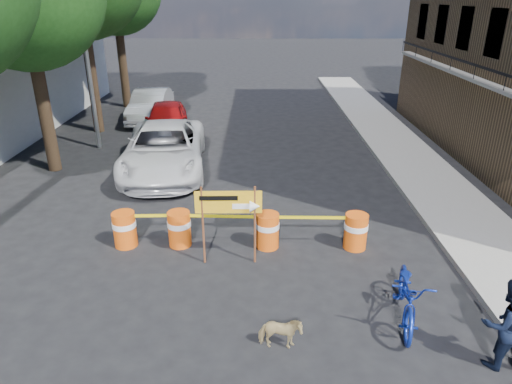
{
  "coord_description": "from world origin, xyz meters",
  "views": [
    {
      "loc": [
        0.43,
        -8.35,
        5.78
      ],
      "look_at": [
        0.42,
        1.97,
        1.3
      ],
      "focal_mm": 32.0,
      "sensor_mm": 36.0,
      "label": 1
    }
  ],
  "objects_px": {
    "barrel_mid_right": "(268,230)",
    "detour_sign": "(237,208)",
    "barrel_far_left": "(125,229)",
    "sedan_red": "(167,119)",
    "pedestrian": "(506,324)",
    "bicycle": "(411,272)",
    "sedan_silver": "(151,105)",
    "barrel_mid_left": "(179,228)",
    "dog": "(280,333)",
    "barrel_far_right": "(356,231)",
    "suv_white": "(164,149)"
  },
  "relations": [
    {
      "from": "barrel_mid_right",
      "to": "detour_sign",
      "type": "bearing_deg",
      "value": -133.95
    },
    {
      "from": "barrel_far_left",
      "to": "sedan_red",
      "type": "relative_size",
      "value": 0.21
    },
    {
      "from": "pedestrian",
      "to": "bicycle",
      "type": "distance_m",
      "value": 1.7
    },
    {
      "from": "detour_sign",
      "to": "bicycle",
      "type": "xyz_separation_m",
      "value": [
        3.29,
        -2.02,
        -0.35
      ]
    },
    {
      "from": "sedan_red",
      "to": "sedan_silver",
      "type": "xyz_separation_m",
      "value": [
        -1.27,
        2.7,
        0.01
      ]
    },
    {
      "from": "barrel_mid_right",
      "to": "barrel_far_left",
      "type": "bearing_deg",
      "value": 179.01
    },
    {
      "from": "barrel_mid_left",
      "to": "bicycle",
      "type": "distance_m",
      "value": 5.59
    },
    {
      "from": "barrel_far_left",
      "to": "sedan_silver",
      "type": "xyz_separation_m",
      "value": [
        -1.97,
        12.4,
        0.28
      ]
    },
    {
      "from": "barrel_mid_left",
      "to": "dog",
      "type": "height_order",
      "value": "barrel_mid_left"
    },
    {
      "from": "detour_sign",
      "to": "sedan_silver",
      "type": "xyz_separation_m",
      "value": [
        -4.8,
        13.19,
        -0.66
      ]
    },
    {
      "from": "barrel_far_right",
      "to": "sedan_silver",
      "type": "bearing_deg",
      "value": 121.5
    },
    {
      "from": "barrel_mid_left",
      "to": "pedestrian",
      "type": "height_order",
      "value": "pedestrian"
    },
    {
      "from": "detour_sign",
      "to": "sedan_red",
      "type": "bearing_deg",
      "value": 107.83
    },
    {
      "from": "barrel_mid_left",
      "to": "dog",
      "type": "bearing_deg",
      "value": -57.53
    },
    {
      "from": "dog",
      "to": "barrel_far_right",
      "type": "bearing_deg",
      "value": -27.47
    },
    {
      "from": "barrel_far_left",
      "to": "sedan_silver",
      "type": "distance_m",
      "value": 12.56
    },
    {
      "from": "pedestrian",
      "to": "bicycle",
      "type": "relative_size",
      "value": 0.78
    },
    {
      "from": "barrel_far_left",
      "to": "barrel_far_right",
      "type": "relative_size",
      "value": 1.0
    },
    {
      "from": "suv_white",
      "to": "sedan_silver",
      "type": "distance_m",
      "value": 7.43
    },
    {
      "from": "barrel_mid_right",
      "to": "bicycle",
      "type": "xyz_separation_m",
      "value": [
        2.59,
        -2.74,
        0.59
      ]
    },
    {
      "from": "dog",
      "to": "barrel_mid_left",
      "type": "bearing_deg",
      "value": 34.83
    },
    {
      "from": "pedestrian",
      "to": "sedan_silver",
      "type": "bearing_deg",
      "value": -63.65
    },
    {
      "from": "barrel_mid_right",
      "to": "bicycle",
      "type": "relative_size",
      "value": 0.42
    },
    {
      "from": "barrel_mid_left",
      "to": "bicycle",
      "type": "height_order",
      "value": "bicycle"
    },
    {
      "from": "barrel_mid_left",
      "to": "sedan_red",
      "type": "xyz_separation_m",
      "value": [
        -2.05,
        9.67,
        0.27
      ]
    },
    {
      "from": "barrel_mid_left",
      "to": "dog",
      "type": "distance_m",
      "value": 4.33
    },
    {
      "from": "barrel_mid_right",
      "to": "detour_sign",
      "type": "relative_size",
      "value": 0.47
    },
    {
      "from": "suv_white",
      "to": "sedan_red",
      "type": "height_order",
      "value": "suv_white"
    },
    {
      "from": "barrel_far_right",
      "to": "detour_sign",
      "type": "height_order",
      "value": "detour_sign"
    },
    {
      "from": "barrel_mid_left",
      "to": "barrel_mid_right",
      "type": "xyz_separation_m",
      "value": [
        2.18,
        -0.1,
        0.0
      ]
    },
    {
      "from": "dog",
      "to": "barrel_mid_right",
      "type": "bearing_deg",
      "value": 4.65
    },
    {
      "from": "sedan_silver",
      "to": "sedan_red",
      "type": "bearing_deg",
      "value": -64.97
    },
    {
      "from": "bicycle",
      "to": "dog",
      "type": "relative_size",
      "value": 2.77
    },
    {
      "from": "barrel_far_left",
      "to": "barrel_mid_right",
      "type": "relative_size",
      "value": 1.0
    },
    {
      "from": "barrel_far_left",
      "to": "sedan_red",
      "type": "bearing_deg",
      "value": 94.12
    },
    {
      "from": "barrel_mid_left",
      "to": "suv_white",
      "type": "relative_size",
      "value": 0.15
    },
    {
      "from": "dog",
      "to": "suv_white",
      "type": "distance_m",
      "value": 9.6
    },
    {
      "from": "pedestrian",
      "to": "dog",
      "type": "distance_m",
      "value": 3.71
    },
    {
      "from": "barrel_far_left",
      "to": "barrel_far_right",
      "type": "distance_m",
      "value": 5.69
    },
    {
      "from": "barrel_far_right",
      "to": "suv_white",
      "type": "distance_m",
      "value": 7.79
    },
    {
      "from": "barrel_mid_right",
      "to": "sedan_red",
      "type": "relative_size",
      "value": 0.21
    },
    {
      "from": "dog",
      "to": "pedestrian",
      "type": "bearing_deg",
      "value": -93.4
    },
    {
      "from": "barrel_mid_left",
      "to": "suv_white",
      "type": "distance_m",
      "value": 5.39
    },
    {
      "from": "barrel_mid_left",
      "to": "barrel_far_right",
      "type": "xyz_separation_m",
      "value": [
        4.34,
        -0.13,
        0.0
      ]
    },
    {
      "from": "barrel_far_right",
      "to": "bicycle",
      "type": "bearing_deg",
      "value": -80.92
    },
    {
      "from": "pedestrian",
      "to": "dog",
      "type": "height_order",
      "value": "pedestrian"
    },
    {
      "from": "suv_white",
      "to": "sedan_silver",
      "type": "xyz_separation_m",
      "value": [
        -2.0,
        7.15,
        -0.07
      ]
    },
    {
      "from": "sedan_silver",
      "to": "bicycle",
      "type": "bearing_deg",
      "value": -62.2
    },
    {
      "from": "barrel_far_left",
      "to": "dog",
      "type": "height_order",
      "value": "barrel_far_left"
    },
    {
      "from": "barrel_mid_right",
      "to": "bicycle",
      "type": "distance_m",
      "value": 3.82
    }
  ]
}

